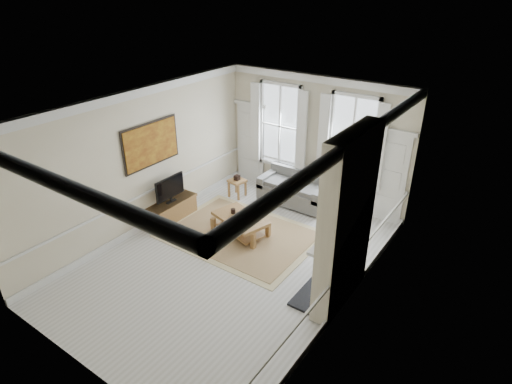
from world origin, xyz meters
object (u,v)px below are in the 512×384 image
Objects in this scene: coffee_table at (240,220)px; tv_stand at (172,210)px; sofa at (296,190)px; side_table at (237,183)px.

coffee_table is 1.06× the size of tv_stand.
sofa is 1.64m from side_table.
tv_stand is (-1.88, -0.40, -0.17)m from coffee_table.
side_table is 0.34× the size of coffee_table.
coffee_table is 1.93m from tv_stand.
sofa is 1.27× the size of coffee_table.
sofa is at bearing 99.60° from coffee_table.
sofa reaches higher than side_table.
sofa is 2.21m from coffee_table.
tv_stand is (-2.11, -2.59, -0.11)m from sofa.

